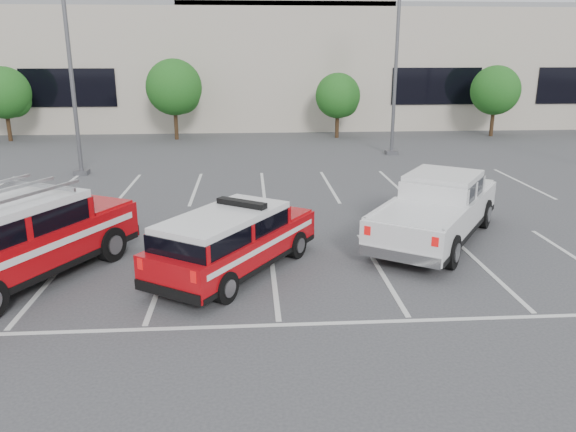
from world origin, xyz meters
name	(u,v)px	position (x,y,z in m)	size (l,w,h in m)	color
ground	(273,272)	(0.00, 0.00, 0.00)	(120.00, 120.00, 0.00)	#3C3C3F
stall_markings	(267,219)	(0.00, 4.50, 0.01)	(23.00, 15.00, 0.01)	silver
convention_building	(257,58)	(0.18, 31.86, 4.72)	(60.00, 16.99, 13.20)	#BBAE9E
tree_left	(6,95)	(-14.91, 22.05, 2.77)	(3.07, 3.07, 4.42)	#3F2B19
tree_mid_left	(176,89)	(-4.91, 22.05, 3.04)	(3.37, 3.37, 4.85)	#3F2B19
tree_mid_right	(339,97)	(5.09, 22.05, 2.50)	(2.77, 2.77, 3.99)	#3F2B19
tree_right	(496,92)	(15.09, 22.05, 2.77)	(3.07, 3.07, 4.42)	#3F2B19
light_pole_left	(69,53)	(-8.00, 12.00, 5.19)	(0.90, 0.60, 10.24)	#59595E
light_pole_mid	(397,53)	(7.00, 16.00, 5.19)	(0.90, 0.60, 10.24)	#59595E
fire_chief_suv	(233,245)	(-0.98, 0.01, 0.72)	(4.31, 5.19, 1.77)	#A9080D
white_pickup	(436,215)	(4.83, 2.16, 0.75)	(5.22, 6.30, 1.89)	silver
ladder_suv	(15,245)	(-6.08, -0.20, 0.92)	(4.75, 6.24, 2.30)	#A9080D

